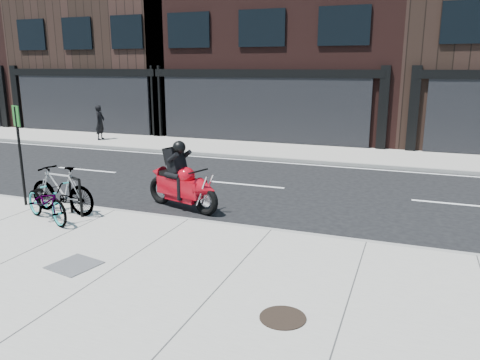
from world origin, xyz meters
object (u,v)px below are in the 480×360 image
at_px(pedestrian, 100,122).
at_px(utility_grate, 74,265).
at_px(sign_post, 20,147).
at_px(bicycle_rear, 62,190).
at_px(bicycle_front, 47,201).
at_px(bike_rack, 75,193).
at_px(manhole_cover, 283,318).
at_px(motorcycle, 185,182).

distance_m(pedestrian, utility_grate, 15.11).
bearing_deg(sign_post, bicycle_rear, 12.86).
xyz_separation_m(bicycle_front, utility_grate, (2.21, -1.79, -0.47)).
height_order(bike_rack, utility_grate, bike_rack).
bearing_deg(bicycle_rear, sign_post, -93.99).
xyz_separation_m(bike_rack, sign_post, (-1.75, 0.20, 0.96)).
xyz_separation_m(bike_rack, pedestrian, (-6.75, 9.96, 0.28)).
bearing_deg(bike_rack, utility_grate, -51.46).
distance_m(pedestrian, manhole_cover, 17.96).
relative_size(bicycle_rear, pedestrian, 1.17).
bearing_deg(utility_grate, manhole_cover, -6.10).
bearing_deg(pedestrian, utility_grate, -153.58).
bearing_deg(bike_rack, motorcycle, 38.98).
height_order(manhole_cover, sign_post, sign_post).
xyz_separation_m(bicycle_front, pedestrian, (-6.45, 10.57, 0.34)).
distance_m(utility_grate, sign_post, 4.73).
relative_size(bicycle_rear, utility_grate, 2.57).
bearing_deg(sign_post, bike_rack, 14.68).
xyz_separation_m(bike_rack, bicycle_front, (-0.30, -0.60, -0.06)).
relative_size(bike_rack, bicycle_front, 0.51).
distance_m(bicycle_rear, sign_post, 1.66).
distance_m(bicycle_front, manhole_cover, 6.55).
bearing_deg(bicycle_rear, pedestrian, -143.10).
relative_size(bicycle_front, utility_grate, 2.42).
xyz_separation_m(manhole_cover, sign_post, (-7.60, 3.02, 1.49)).
relative_size(bicycle_rear, sign_post, 0.77).
distance_m(bicycle_front, pedestrian, 12.38).
bearing_deg(utility_grate, motorcycle, 88.24).
bearing_deg(bicycle_front, pedestrian, 53.76).
relative_size(bike_rack, sign_post, 0.37).
bearing_deg(bike_rack, bicycle_front, -116.48).
distance_m(bike_rack, motorcycle, 2.61).
xyz_separation_m(bicycle_rear, pedestrian, (-6.36, 9.96, 0.24)).
distance_m(bike_rack, utility_grate, 3.11).
bearing_deg(manhole_cover, utility_grate, 173.90).
height_order(motorcycle, utility_grate, motorcycle).
bearing_deg(motorcycle, manhole_cover, -32.02).
bearing_deg(motorcycle, sign_post, -141.66).
distance_m(motorcycle, manhole_cover, 5.89).
relative_size(pedestrian, manhole_cover, 2.49).
xyz_separation_m(bicycle_front, motorcycle, (2.33, 2.25, 0.11)).
height_order(bicycle_rear, manhole_cover, bicycle_rear).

